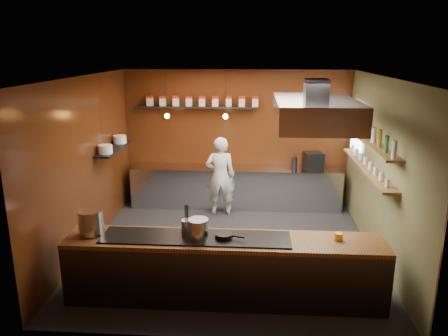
# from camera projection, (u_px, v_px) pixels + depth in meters

# --- Properties ---
(floor) EXTENTS (5.00, 5.00, 0.00)m
(floor) POSITION_uv_depth(u_px,v_px,m) (230.00, 248.00, 7.76)
(floor) COLOR black
(floor) RESTS_ON ground
(back_wall) EXTENTS (5.00, 0.00, 5.00)m
(back_wall) POSITION_uv_depth(u_px,v_px,m) (237.00, 138.00, 9.77)
(back_wall) COLOR #401D0B
(back_wall) RESTS_ON ground
(left_wall) EXTENTS (0.00, 5.00, 5.00)m
(left_wall) POSITION_uv_depth(u_px,v_px,m) (86.00, 165.00, 7.53)
(left_wall) COLOR #401D0B
(left_wall) RESTS_ON ground
(right_wall) EXTENTS (0.00, 5.00, 5.00)m
(right_wall) POSITION_uv_depth(u_px,v_px,m) (382.00, 170.00, 7.20)
(right_wall) COLOR brown
(right_wall) RESTS_ON ground
(ceiling) EXTENTS (5.00, 5.00, 0.00)m
(ceiling) POSITION_uv_depth(u_px,v_px,m) (231.00, 77.00, 6.96)
(ceiling) COLOR silver
(ceiling) RESTS_ON back_wall
(window_pane) EXTENTS (0.00, 1.00, 1.00)m
(window_pane) POSITION_uv_depth(u_px,v_px,m) (357.00, 128.00, 8.73)
(window_pane) COLOR white
(window_pane) RESTS_ON right_wall
(prep_counter) EXTENTS (4.60, 0.65, 0.90)m
(prep_counter) POSITION_uv_depth(u_px,v_px,m) (236.00, 187.00, 9.73)
(prep_counter) COLOR silver
(prep_counter) RESTS_ON floor
(pass_counter) EXTENTS (4.40, 0.72, 0.94)m
(pass_counter) POSITION_uv_depth(u_px,v_px,m) (224.00, 269.00, 6.10)
(pass_counter) COLOR #38383D
(pass_counter) RESTS_ON floor
(tin_shelf) EXTENTS (2.60, 0.26, 0.04)m
(tin_shelf) POSITION_uv_depth(u_px,v_px,m) (195.00, 107.00, 9.51)
(tin_shelf) COLOR black
(tin_shelf) RESTS_ON back_wall
(plate_shelf) EXTENTS (0.30, 1.40, 0.04)m
(plate_shelf) POSITION_uv_depth(u_px,v_px,m) (113.00, 149.00, 8.46)
(plate_shelf) COLOR black
(plate_shelf) RESTS_ON left_wall
(bottle_shelf_upper) EXTENTS (0.26, 2.80, 0.04)m
(bottle_shelf_upper) POSITION_uv_depth(u_px,v_px,m) (370.00, 141.00, 7.39)
(bottle_shelf_upper) COLOR brown
(bottle_shelf_upper) RESTS_ON right_wall
(bottle_shelf_lower) EXTENTS (0.26, 2.80, 0.04)m
(bottle_shelf_lower) POSITION_uv_depth(u_px,v_px,m) (367.00, 168.00, 7.51)
(bottle_shelf_lower) COLOR brown
(bottle_shelf_lower) RESTS_ON right_wall
(extractor_hood) EXTENTS (1.20, 2.00, 0.72)m
(extractor_hood) POSITION_uv_depth(u_px,v_px,m) (315.00, 112.00, 6.63)
(extractor_hood) COLOR #38383D
(extractor_hood) RESTS_ON ceiling
(pendant_left) EXTENTS (0.10, 0.10, 0.95)m
(pendant_left) POSITION_uv_depth(u_px,v_px,m) (167.00, 113.00, 8.92)
(pendant_left) COLOR black
(pendant_left) RESTS_ON ceiling
(pendant_right) EXTENTS (0.10, 0.10, 0.95)m
(pendant_right) POSITION_uv_depth(u_px,v_px,m) (225.00, 114.00, 8.84)
(pendant_right) COLOR black
(pendant_right) RESTS_ON ceiling
(storage_tins) EXTENTS (2.43, 0.13, 0.22)m
(storage_tins) POSITION_uv_depth(u_px,v_px,m) (202.00, 101.00, 9.46)
(storage_tins) COLOR beige
(storage_tins) RESTS_ON tin_shelf
(plate_stacks) EXTENTS (0.26, 1.16, 0.16)m
(plate_stacks) POSITION_uv_depth(u_px,v_px,m) (113.00, 144.00, 8.44)
(plate_stacks) COLOR white
(plate_stacks) RESTS_ON plate_shelf
(bottles) EXTENTS (0.06, 2.66, 0.24)m
(bottles) POSITION_uv_depth(u_px,v_px,m) (370.00, 133.00, 7.35)
(bottles) COLOR silver
(bottles) RESTS_ON bottle_shelf_upper
(wine_glasses) EXTENTS (0.07, 2.37, 0.13)m
(wine_glasses) POSITION_uv_depth(u_px,v_px,m) (368.00, 163.00, 7.49)
(wine_glasses) COLOR silver
(wine_glasses) RESTS_ON bottle_shelf_lower
(stockpot_large) EXTENTS (0.37, 0.37, 0.34)m
(stockpot_large) POSITION_uv_depth(u_px,v_px,m) (91.00, 222.00, 6.07)
(stockpot_large) COLOR silver
(stockpot_large) RESTS_ON pass_counter
(stockpot_small) EXTENTS (0.31, 0.31, 0.27)m
(stockpot_small) POSITION_uv_depth(u_px,v_px,m) (198.00, 228.00, 5.94)
(stockpot_small) COLOR #BABDC2
(stockpot_small) RESTS_ON pass_counter
(utensil_crock) EXTENTS (0.19, 0.19, 0.20)m
(utensil_crock) POSITION_uv_depth(u_px,v_px,m) (187.00, 227.00, 6.07)
(utensil_crock) COLOR silver
(utensil_crock) RESTS_ON pass_counter
(frying_pan) EXTENTS (0.41, 0.25, 0.06)m
(frying_pan) POSITION_uv_depth(u_px,v_px,m) (224.00, 236.00, 5.95)
(frying_pan) COLOR black
(frying_pan) RESTS_ON pass_counter
(butter_jar) EXTENTS (0.12, 0.12, 0.10)m
(butter_jar) POSITION_uv_depth(u_px,v_px,m) (338.00, 236.00, 5.93)
(butter_jar) COLOR yellow
(butter_jar) RESTS_ON pass_counter
(espresso_machine) EXTENTS (0.45, 0.43, 0.38)m
(espresso_machine) POSITION_uv_depth(u_px,v_px,m) (313.00, 161.00, 9.42)
(espresso_machine) COLOR black
(espresso_machine) RESTS_ON prep_counter
(chef) EXTENTS (0.65, 0.47, 1.68)m
(chef) POSITION_uv_depth(u_px,v_px,m) (220.00, 176.00, 9.18)
(chef) COLOR silver
(chef) RESTS_ON floor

